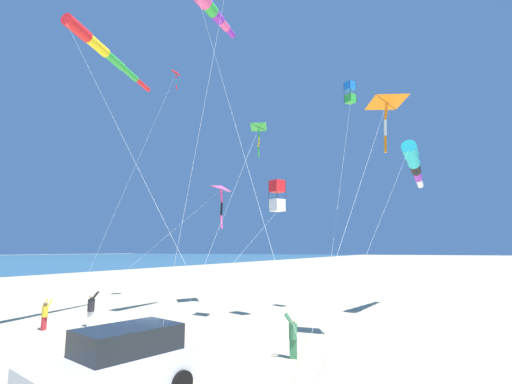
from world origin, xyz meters
TOP-DOWN VIEW (x-y plane):
  - ground_plane at (0.00, 0.00)m, footprint 600.00×600.00m
  - parked_car at (4.03, -5.93)m, footprint 2.89×4.62m
  - person_adult_flyer at (-4.57, 0.54)m, footprint 0.63×0.61m
  - person_child_green_jacket at (-5.93, -1.05)m, footprint 0.40×0.49m
  - person_bystander_far at (6.79, -0.24)m, footprint 0.53×0.44m
  - kite_windsock_purple_drifting at (-4.19, -0.18)m, footprint 13.13×9.77m
  - kite_delta_green_low_center at (10.13, 3.34)m, footprint 2.39×11.14m
  - kite_box_small_distant at (3.34, 6.68)m, footprint 2.23×15.20m
  - kite_delta_orange_high_right at (-2.64, 10.11)m, footprint 5.62×9.78m
  - kite_windsock_long_streamer_right at (10.73, 11.72)m, footprint 2.92×17.76m
  - kite_delta_teal_far_right at (-6.88, 9.53)m, footprint 0.80×9.23m
  - kite_box_striped_overhead at (7.26, 9.85)m, footprint 0.76×9.98m
  - kite_delta_long_streamer_left at (3.03, 4.80)m, footprint 1.49×8.99m
  - kite_windsock_white_trailing at (0.21, 4.00)m, footprint 10.21×13.43m

SIDE VIEW (x-z plane):
  - ground_plane at x=0.00m, z-range 0.00..0.00m
  - person_child_green_jacket at x=-5.93m, z-range 0.07..1.54m
  - person_bystander_far at x=6.79m, z-range 0.07..1.66m
  - parked_car at x=4.03m, z-range 0.03..1.88m
  - person_adult_flyer at x=-4.57m, z-range 0.08..1.85m
  - kite_box_small_distant at x=3.34m, z-range 3.08..11.11m
  - kite_delta_orange_high_right at x=-2.64m, z-range 3.99..12.91m
  - kite_windsock_long_streamer_right at x=10.73m, z-range 4.26..14.70m
  - kite_delta_green_low_center at x=10.13m, z-range 5.07..15.91m
  - kite_delta_long_streamer_left at x=3.03m, z-range 5.27..16.37m
  - kite_box_striped_overhead at x=7.26m, z-range 6.69..21.53m
  - kite_windsock_purple_drifting at x=-4.19m, z-range 7.20..22.47m
  - kite_delta_teal_far_right at x=-6.88m, z-range 8.97..27.73m
  - kite_windsock_white_trailing at x=0.21m, z-range 8.99..28.01m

